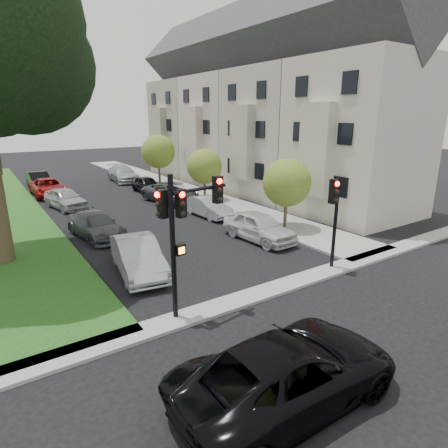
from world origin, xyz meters
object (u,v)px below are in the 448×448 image
car_parked_4 (123,174)px  small_tree_c (158,152)px  small_tree_b (204,166)px  car_parked_2 (171,193)px  car_parked_6 (96,225)px  car_parked_1 (208,207)px  car_parked_3 (147,185)px  car_parked_9 (39,180)px  traffic_signal_secondary (334,207)px  traffic_signal_main (183,221)px  car_cross_near (289,371)px  small_tree_a (287,183)px  car_parked_0 (259,227)px  car_parked_8 (48,187)px  car_parked_5 (138,256)px  car_parked_7 (65,198)px

car_parked_4 → small_tree_c: bearing=-54.3°
small_tree_b → car_parked_2: 3.29m
car_parked_6 → car_parked_1: bearing=-5.6°
car_parked_3 → car_parked_9: car_parked_9 is taller
small_tree_b → traffic_signal_secondary: small_tree_b is taller
traffic_signal_main → car_cross_near: (0.17, -4.80, -2.54)m
car_parked_9 → small_tree_a: bearing=-67.5°
traffic_signal_secondary → car_parked_6: (-7.20, 10.29, -2.13)m
small_tree_b → car_parked_6: (-9.71, -4.51, -2.02)m
small_tree_c → car_parked_0: bearing=-97.9°
car_parked_9 → traffic_signal_main: bearing=-91.1°
car_parked_1 → car_parked_4: 16.44m
small_tree_c → car_parked_4: bearing=121.8°
traffic_signal_secondary → car_parked_8: traffic_signal_secondary is taller
small_tree_a → car_parked_1: small_tree_a is taller
small_tree_b → car_cross_near: bearing=-115.8°
car_parked_2 → car_parked_9: 14.07m
traffic_signal_secondary → car_parked_0: bearing=90.7°
car_cross_near → car_parked_8: bearing=1.2°
car_cross_near → car_parked_0: car_cross_near is taller
small_tree_c → car_parked_8: bearing=178.0°
car_cross_near → small_tree_b: bearing=-25.5°
car_parked_0 → car_parked_6: 8.98m
small_tree_a → small_tree_b: 9.20m
car_parked_5 → car_parked_7: size_ratio=1.07×
car_parked_3 → car_parked_9: 10.47m
car_parked_5 → car_parked_6: 5.99m
small_tree_a → small_tree_b: small_tree_a is taller
small_tree_a → car_parked_8: small_tree_a is taller
small_tree_a → car_parked_9: size_ratio=0.92×
traffic_signal_main → car_parked_2: (7.19, 15.78, -2.62)m
car_cross_near → traffic_signal_secondary: bearing=-55.3°
traffic_signal_secondary → car_parked_7: 19.65m
small_tree_a → car_parked_7: (-9.67, 12.60, -2.03)m
car_parked_5 → car_parked_9: 23.36m
small_tree_b → car_parked_2: bearing=157.3°
traffic_signal_main → car_parked_2: 17.53m
car_parked_7 → car_parked_8: bearing=81.1°
small_tree_c → car_parked_4: small_tree_c is taller
car_parked_5 → car_parked_0: bearing=13.4°
small_tree_a → car_parked_2: size_ratio=0.80×
traffic_signal_secondary → car_parked_7: bearing=111.5°
car_parked_2 → car_parked_0: bearing=-102.3°
small_tree_a → car_parked_5: (-9.61, -1.29, -2.01)m
small_tree_b → traffic_signal_main: size_ratio=0.84×
small_tree_c → car_parked_6: small_tree_c is taller
car_parked_2 → car_parked_7: size_ratio=1.19×
car_cross_near → car_parked_2: car_cross_near is taller
small_tree_b → traffic_signal_main: 17.63m
car_parked_0 → car_parked_8: bearing=107.1°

